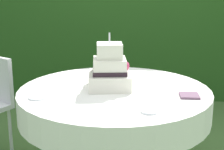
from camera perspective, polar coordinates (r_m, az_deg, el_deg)
foliage_hedge at (r=4.67m, az=2.37°, el=12.48°), size 6.58×0.65×2.59m
cake_table at (r=2.45m, az=0.41°, el=-4.70°), size 1.37×1.37×0.77m
wedding_cake at (r=2.41m, az=-0.36°, el=0.73°), size 0.33×0.33×0.40m
serving_plate_near at (r=2.27m, az=-12.39°, el=-3.68°), size 0.12×0.12×0.01m
serving_plate_far at (r=1.99m, az=6.28°, el=-6.10°), size 0.10×0.10×0.01m
napkin_stack at (r=2.31m, az=12.88°, el=-3.39°), size 0.13×0.13×0.01m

